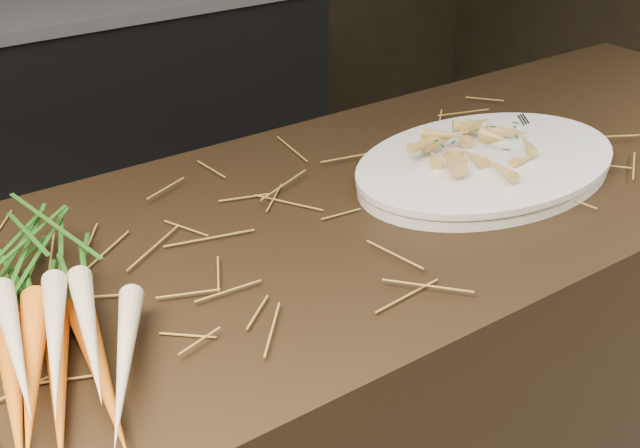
{
  "coord_description": "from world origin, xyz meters",
  "views": [
    {
      "loc": [
        -0.6,
        -0.59,
        1.5
      ],
      "look_at": [
        -0.03,
        0.2,
        0.96
      ],
      "focal_mm": 45.0,
      "sensor_mm": 36.0,
      "label": 1
    }
  ],
  "objects": [
    {
      "name": "roasted_veg_heap",
      "position": [
        0.37,
        0.26,
        0.96
      ],
      "size": [
        0.26,
        0.19,
        0.06
      ],
      "primitive_type": null,
      "rotation": [
        0.0,
        0.0,
        0.04
      ],
      "color": "gold",
      "rests_on": "serving_platter"
    },
    {
      "name": "straw_bedding",
      "position": [
        0.0,
        0.3,
        0.91
      ],
      "size": [
        1.4,
        0.6,
        0.02
      ],
      "primitive_type": null,
      "color": "olive",
      "rests_on": "main_counter"
    },
    {
      "name": "serving_fork",
      "position": [
        0.55,
        0.25,
        0.93
      ],
      "size": [
        0.12,
        0.17,
        0.0
      ],
      "primitive_type": "cube",
      "rotation": [
        0.0,
        0.0,
        -0.59
      ],
      "color": "silver",
      "rests_on": "serving_platter"
    },
    {
      "name": "root_veg_bunch",
      "position": [
        -0.39,
        0.27,
        0.95
      ],
      "size": [
        0.29,
        0.55,
        0.1
      ],
      "rotation": [
        0.0,
        0.0,
        -0.29
      ],
      "color": "#D0581A",
      "rests_on": "main_counter"
    },
    {
      "name": "back_counter",
      "position": [
        0.3,
        2.18,
        0.42
      ],
      "size": [
        1.82,
        0.62,
        0.84
      ],
      "color": "black",
      "rests_on": "ground"
    },
    {
      "name": "serving_platter",
      "position": [
        0.37,
        0.26,
        0.91
      ],
      "size": [
        0.52,
        0.36,
        0.03
      ],
      "primitive_type": null,
      "rotation": [
        0.0,
        0.0,
        0.04
      ],
      "color": "white",
      "rests_on": "main_counter"
    },
    {
      "name": "main_counter",
      "position": [
        0.0,
        0.3,
        0.45
      ],
      "size": [
        2.4,
        0.7,
        0.9
      ],
      "primitive_type": "cube",
      "color": "black",
      "rests_on": "ground"
    }
  ]
}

